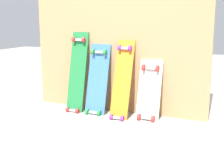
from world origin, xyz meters
TOP-DOWN VIEW (x-y plane):
  - ground_plane at (0.00, 0.00)m, footprint 12.00×12.00m
  - plywood_wall_panel at (0.00, 0.07)m, footprint 1.91×0.04m
  - skateboard_green at (-0.41, -0.07)m, footprint 0.19×0.26m
  - skateboard_blue at (-0.17, -0.06)m, footprint 0.23×0.26m
  - skateboard_orange at (0.12, -0.10)m, footprint 0.18×0.31m
  - skateboard_white at (0.39, -0.05)m, footprint 0.23×0.23m

SIDE VIEW (x-z plane):
  - ground_plane at x=0.00m, z-range 0.00..0.00m
  - skateboard_white at x=0.39m, z-range -0.07..0.59m
  - skateboard_blue at x=-0.17m, z-range -0.07..0.72m
  - skateboard_orange at x=0.12m, z-range -0.07..0.77m
  - skateboard_green at x=-0.41m, z-range -0.07..0.85m
  - plywood_wall_panel at x=0.00m, z-range 0.00..1.63m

